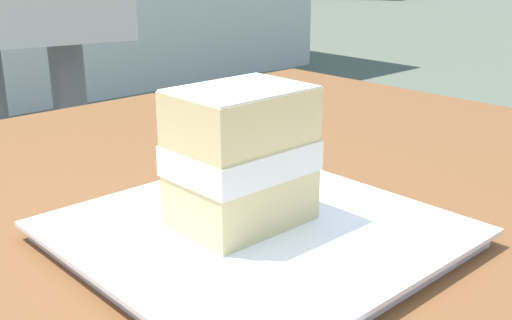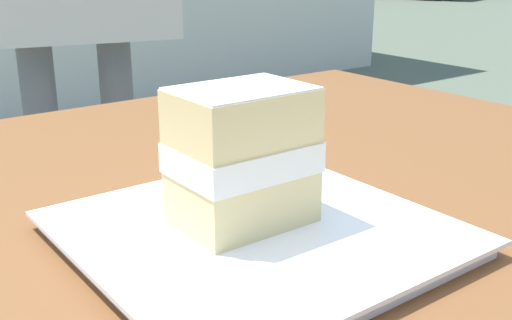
% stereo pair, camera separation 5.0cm
% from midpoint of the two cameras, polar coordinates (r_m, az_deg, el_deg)
% --- Properties ---
extents(dessert_plate, '(0.29, 0.29, 0.02)m').
position_cam_midpoint_polar(dessert_plate, '(0.52, -2.75, -6.81)').
color(dessert_plate, white).
rests_on(dessert_plate, patio_table).
extents(cake_slice, '(0.11, 0.09, 0.11)m').
position_cam_midpoint_polar(cake_slice, '(0.51, -4.23, 0.23)').
color(cake_slice, '#EAD18C').
rests_on(cake_slice, dessert_plate).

